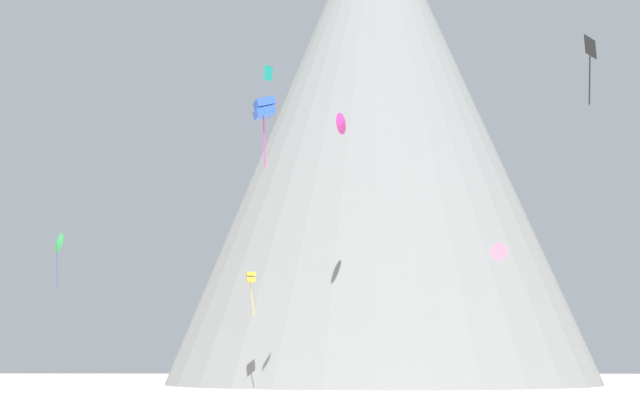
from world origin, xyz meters
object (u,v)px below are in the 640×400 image
Objects in this scene: kite_blue_mid at (264,109)px; kite_black_mid at (590,53)px; kite_green_mid at (58,243)px; kite_teal_high at (268,73)px; kite_magenta_high at (342,124)px; kite_pink_low at (499,252)px; rock_massif at (376,171)px; kite_gold_low at (251,278)px.

kite_blue_mid is 20.01m from kite_black_mid.
kite_blue_mid is at bearing -0.79° from kite_green_mid.
kite_magenta_high is at bearing -136.18° from kite_teal_high.
kite_teal_high is at bearing 20.30° from kite_pink_low.
kite_pink_low is at bearing -103.86° from kite_magenta_high.
rock_massif reaches higher than kite_blue_mid.
kite_green_mid is (-21.42, 7.59, -14.76)m from kite_teal_high.
kite_black_mid is (42.82, -36.31, 5.89)m from kite_green_mid.
kite_black_mid is (23.93, -39.15, 9.15)m from kite_gold_low.
kite_magenta_high is 30.66m from kite_green_mid.
rock_massif is at bearing -79.32° from kite_black_mid.
rock_massif is at bearing -111.07° from kite_teal_high.
kite_black_mid is (14.62, -36.57, -6.17)m from kite_magenta_high.
rock_massif is at bearing 51.10° from kite_gold_low.
kite_black_mid is (19.32, -4.97, 1.64)m from kite_blue_mid.
rock_massif is 13.72× the size of kite_green_mid.
kite_blue_mid is (-8.97, -63.11, -9.90)m from rock_massif.
kite_pink_low reaches higher than kite_gold_low.
rock_massif is 15.84× the size of kite_blue_mid.
kite_blue_mid reaches higher than kite_pink_low.
kite_magenta_high is 39.86m from kite_black_mid.
rock_massif is 53.89× the size of kite_teal_high.
kite_blue_mid is 26.06m from kite_teal_high.
kite_gold_low is 46.78m from kite_black_mid.
kite_green_mid is 1.30× the size of kite_black_mid.
rock_massif is 31.87m from kite_magenta_high.
rock_massif reaches higher than kite_green_mid.
kite_black_mid reaches higher than kite_blue_mid.
kite_teal_high is at bearing 165.16° from kite_magenta_high.
kite_green_mid reaches higher than kite_gold_low.
rock_massif is 47.58m from kite_green_mid.
kite_gold_low is (-4.61, 34.18, -7.50)m from kite_blue_mid.
kite_teal_high reaches higher than kite_green_mid.
kite_green_mid is at bearing 116.47° from kite_magenta_high.
kite_blue_mid is 3.06× the size of kite_pink_low.
kite_green_mid is (-23.50, 31.34, -4.25)m from kite_blue_mid.
kite_gold_low is 2.86× the size of kite_pink_low.
rock_massif reaches higher than kite_black_mid.
kite_pink_low is 1.11× the size of kite_teal_high.
kite_gold_low is 18.10m from kite_magenta_high.
kite_gold_low is (-13.58, -28.93, -17.40)m from rock_massif.
kite_gold_low is 20.97m from kite_teal_high.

